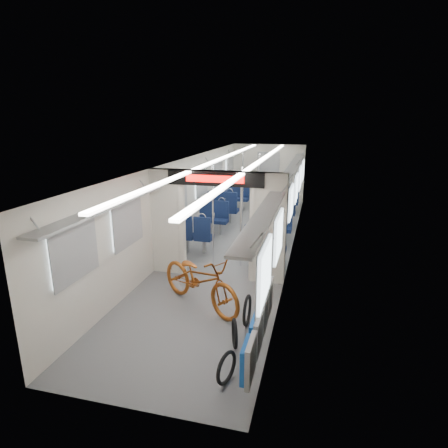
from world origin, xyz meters
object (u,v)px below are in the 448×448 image
at_px(bike_hoop_c, 247,312).
at_px(seat_bay_near_left, 205,223).
at_px(bicycle, 200,279).
at_px(stanchion_near_left, 213,218).
at_px(flip_bench, 259,324).
at_px(stanchion_near_right, 241,218).
at_px(seat_bay_far_left, 230,199).
at_px(bike_hoop_a, 226,369).
at_px(stanchion_far_left, 242,190).
at_px(seat_bay_far_right, 284,204).
at_px(seat_bay_near_right, 271,232).
at_px(stanchion_far_right, 258,192).
at_px(bike_hoop_b, 235,335).

height_order(bike_hoop_c, seat_bay_near_left, seat_bay_near_left).
xyz_separation_m(bicycle, stanchion_near_left, (-0.30, 1.93, 0.62)).
bearing_deg(flip_bench, stanchion_near_right, 105.96).
bearing_deg(bike_hoop_c, seat_bay_far_left, 105.54).
xyz_separation_m(bike_hoop_a, stanchion_near_left, (-1.26, 3.82, 0.95)).
bearing_deg(seat_bay_far_left, stanchion_far_left, -60.94).
bearing_deg(flip_bench, bicycle, 134.17).
height_order(seat_bay_far_right, stanchion_near_right, stanchion_near_right).
height_order(seat_bay_near_left, seat_bay_near_right, seat_bay_near_right).
bearing_deg(stanchion_far_right, stanchion_near_left, -98.56).
distance_m(seat_bay_far_left, stanchion_near_left, 4.74).
xyz_separation_m(flip_bench, stanchion_far_left, (-1.61, 6.69, 0.57)).
bearing_deg(stanchion_far_left, bicycle, -86.54).
relative_size(bike_hoop_a, stanchion_far_left, 0.20).
bearing_deg(seat_bay_far_left, seat_bay_near_right, -61.75).
bearing_deg(bike_hoop_a, stanchion_far_left, 100.02).
bearing_deg(stanchion_far_right, bike_hoop_c, -82.46).
bearing_deg(flip_bench, stanchion_far_right, 99.43).
bearing_deg(seat_bay_far_right, seat_bay_near_right, -90.00).
relative_size(bike_hoop_a, stanchion_far_right, 0.20).
bearing_deg(stanchion_far_right, bike_hoop_a, -83.92).
height_order(bike_hoop_c, stanchion_near_left, stanchion_near_left).
bearing_deg(flip_bench, seat_bay_near_left, 115.26).
height_order(flip_bench, stanchion_far_left, stanchion_far_left).
height_order(flip_bench, bike_hoop_b, flip_bench).
xyz_separation_m(bike_hoop_b, stanchion_near_right, (-0.57, 3.17, 0.95)).
bearing_deg(bike_hoop_b, bike_hoop_a, -84.81).
height_order(seat_bay_near_left, stanchion_far_right, stanchion_far_right).
height_order(flip_bench, stanchion_far_right, stanchion_far_right).
relative_size(seat_bay_far_right, stanchion_far_left, 0.85).
xyz_separation_m(flip_bench, bike_hoop_c, (-0.34, 0.90, -0.34)).
bearing_deg(stanchion_near_right, seat_bay_far_left, 106.28).
xyz_separation_m(bike_hoop_c, seat_bay_near_left, (-1.95, 3.95, 0.30)).
bearing_deg(stanchion_near_left, bike_hoop_a, -71.75).
height_order(stanchion_far_left, stanchion_far_right, same).
relative_size(seat_bay_far_left, seat_bay_far_right, 1.18).
distance_m(flip_bench, bike_hoop_c, 1.02).
xyz_separation_m(bike_hoop_c, stanchion_far_left, (-1.27, 5.79, 0.91)).
distance_m(bike_hoop_b, bike_hoop_c, 0.67).
bearing_deg(bike_hoop_c, seat_bay_near_left, 116.26).
height_order(seat_bay_near_left, stanchion_near_left, stanchion_near_left).
bearing_deg(bicycle, flip_bench, -103.40).
xyz_separation_m(seat_bay_far_right, stanchion_far_right, (-0.67, -1.32, 0.62)).
xyz_separation_m(bicycle, stanchion_far_left, (-0.32, 5.36, 0.62)).
bearing_deg(bike_hoop_b, stanchion_near_right, 100.20).
relative_size(bike_hoop_c, stanchion_near_left, 0.23).
xyz_separation_m(flip_bench, stanchion_near_left, (-1.59, 3.25, 0.57)).
xyz_separation_m(bicycle, seat_bay_far_right, (0.87, 6.57, -0.00)).
height_order(bike_hoop_c, stanchion_far_right, stanchion_far_right).
bearing_deg(stanchion_far_right, bicycle, -92.14).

